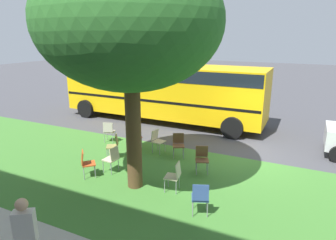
{
  "coord_description": "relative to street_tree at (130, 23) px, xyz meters",
  "views": [
    {
      "loc": [
        -1.93,
        10.5,
        4.36
      ],
      "look_at": [
        2.75,
        0.69,
        1.23
      ],
      "focal_mm": 31.87,
      "sensor_mm": 36.0,
      "label": 1
    }
  ],
  "objects": [
    {
      "name": "ground",
      "position": [
        -2.41,
        -3.68,
        -4.64
      ],
      "size": [
        80.0,
        80.0,
        0.0
      ],
      "primitive_type": "plane",
      "color": "#424247"
    },
    {
      "name": "grass_verge",
      "position": [
        -2.41,
        -0.48,
        -4.64
      ],
      "size": [
        48.0,
        6.0,
        0.01
      ],
      "primitive_type": "cube",
      "color": "#3D752D",
      "rests_on": "ground"
    },
    {
      "name": "street_tree",
      "position": [
        0.0,
        0.0,
        0.0
      ],
      "size": [
        4.85,
        4.85,
        6.46
      ],
      "color": "brown",
      "rests_on": "ground"
    },
    {
      "name": "chair_0",
      "position": [
        0.63,
        -2.64,
        -4.13
      ],
      "size": [
        0.48,
        0.47,
        0.88
      ],
      "color": "beige",
      "rests_on": "ground"
    },
    {
      "name": "chair_1",
      "position": [
        1.7,
        -2.72,
        -4.13
      ],
      "size": [
        0.59,
        0.59,
        0.88
      ],
      "color": "#B7332D",
      "rests_on": "ground"
    },
    {
      "name": "chair_2",
      "position": [
        -0.27,
        -2.61,
        -4.13
      ],
      "size": [
        0.56,
        0.56,
        0.88
      ],
      "color": "brown",
      "rests_on": "ground"
    },
    {
      "name": "chair_3",
      "position": [
        1.79,
        -1.48,
        -4.13
      ],
      "size": [
        0.57,
        0.57,
        0.88
      ],
      "color": "olive",
      "rests_on": "ground"
    },
    {
      "name": "chair_4",
      "position": [
        -1.47,
        -1.75,
        -4.13
      ],
      "size": [
        0.54,
        0.55,
        0.88
      ],
      "color": "brown",
      "rests_on": "ground"
    },
    {
      "name": "chair_5",
      "position": [
        -2.25,
        0.59,
        -4.13
      ],
      "size": [
        0.54,
        0.54,
        0.88
      ],
      "color": "#335184",
      "rests_on": "ground"
    },
    {
      "name": "chair_6",
      "position": [
        1.15,
        -0.47,
        -4.13
      ],
      "size": [
        0.45,
        0.45,
        0.88
      ],
      "color": "beige",
      "rests_on": "ground"
    },
    {
      "name": "chair_7",
      "position": [
        2.95,
        -2.75,
        -4.13
      ],
      "size": [
        0.52,
        0.53,
        0.88
      ],
      "color": "#ADA393",
      "rests_on": "ground"
    },
    {
      "name": "chair_8",
      "position": [
        1.69,
        0.16,
        -4.13
      ],
      "size": [
        0.59,
        0.59,
        0.88
      ],
      "color": "#C64C1E",
      "rests_on": "ground"
    },
    {
      "name": "chair_9",
      "position": [
        -1.19,
        -0.22,
        -4.13
      ],
      "size": [
        0.48,
        0.48,
        0.88
      ],
      "color": "beige",
      "rests_on": "ground"
    },
    {
      "name": "school_bus",
      "position": [
        2.43,
        -6.67,
        -2.89
      ],
      "size": [
        10.4,
        2.8,
        2.88
      ],
      "color": "yellow",
      "rests_on": "ground"
    },
    {
      "name": "pedestrian_0",
      "position": [
        -0.17,
        3.87,
        -3.72
      ],
      "size": [
        0.41,
        0.37,
        1.69
      ],
      "color": "#726659",
      "rests_on": "ground"
    }
  ]
}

